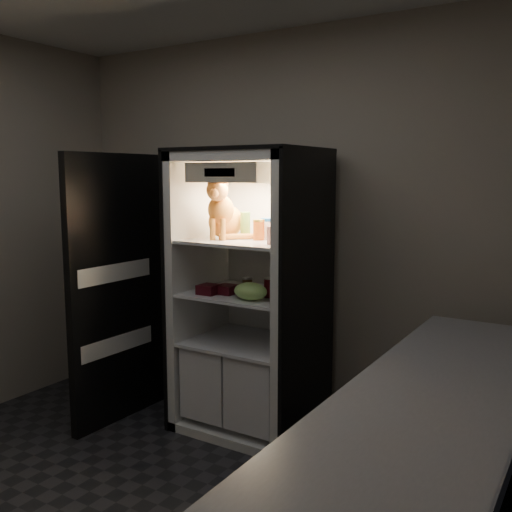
{
  "coord_description": "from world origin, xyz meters",
  "views": [
    {
      "loc": [
        1.99,
        -1.77,
        1.71
      ],
      "look_at": [
        0.07,
        1.32,
        1.19
      ],
      "focal_mm": 40.0,
      "sensor_mm": 36.0,
      "label": 1
    }
  ],
  "objects_px": {
    "mayo_tub": "(268,228)",
    "refrigerator": "(252,312)",
    "cream_carton": "(274,236)",
    "soda_can_a": "(280,282)",
    "soda_can_c": "(269,288)",
    "berry_box_left": "(209,289)",
    "berry_box_right": "(227,289)",
    "grape_bag": "(250,291)",
    "pepper_jar": "(284,224)",
    "soda_can_b": "(283,286)",
    "condiment_jar": "(247,285)",
    "salsa_jar": "(259,230)",
    "tabby_cat": "(223,214)",
    "parmesan_shaker": "(245,225)"
  },
  "relations": [
    {
      "from": "soda_can_b",
      "to": "berry_box_left",
      "type": "xyz_separation_m",
      "value": [
        -0.45,
        -0.18,
        -0.04
      ]
    },
    {
      "from": "refrigerator",
      "to": "soda_can_b",
      "type": "height_order",
      "value": "refrigerator"
    },
    {
      "from": "mayo_tub",
      "to": "refrigerator",
      "type": "bearing_deg",
      "value": -154.73
    },
    {
      "from": "salsa_jar",
      "to": "soda_can_b",
      "type": "bearing_deg",
      "value": -2.15
    },
    {
      "from": "mayo_tub",
      "to": "soda_can_c",
      "type": "relative_size",
      "value": 1.11
    },
    {
      "from": "parmesan_shaker",
      "to": "soda_can_b",
      "type": "relative_size",
      "value": 1.26
    },
    {
      "from": "soda_can_b",
      "to": "berry_box_left",
      "type": "relative_size",
      "value": 1.12
    },
    {
      "from": "salsa_jar",
      "to": "soda_can_a",
      "type": "height_order",
      "value": "salsa_jar"
    },
    {
      "from": "condiment_jar",
      "to": "grape_bag",
      "type": "distance_m",
      "value": 0.26
    },
    {
      "from": "cream_carton",
      "to": "soda_can_b",
      "type": "distance_m",
      "value": 0.37
    },
    {
      "from": "pepper_jar",
      "to": "soda_can_b",
      "type": "relative_size",
      "value": 1.47
    },
    {
      "from": "soda_can_a",
      "to": "pepper_jar",
      "type": "bearing_deg",
      "value": -35.1
    },
    {
      "from": "tabby_cat",
      "to": "berry_box_left",
      "type": "bearing_deg",
      "value": -112.39
    },
    {
      "from": "refrigerator",
      "to": "soda_can_c",
      "type": "distance_m",
      "value": 0.32
    },
    {
      "from": "berry_box_left",
      "to": "berry_box_right",
      "type": "xyz_separation_m",
      "value": [
        0.1,
        0.07,
        -0.0
      ]
    },
    {
      "from": "refrigerator",
      "to": "soda_can_c",
      "type": "xyz_separation_m",
      "value": [
        0.21,
        -0.12,
        0.21
      ]
    },
    {
      "from": "pepper_jar",
      "to": "berry_box_right",
      "type": "xyz_separation_m",
      "value": [
        -0.31,
        -0.21,
        -0.42
      ]
    },
    {
      "from": "grape_bag",
      "to": "soda_can_c",
      "type": "bearing_deg",
      "value": 65.21
    },
    {
      "from": "pepper_jar",
      "to": "soda_can_a",
      "type": "distance_m",
      "value": 0.39
    },
    {
      "from": "salsa_jar",
      "to": "soda_can_a",
      "type": "relative_size",
      "value": 0.96
    },
    {
      "from": "mayo_tub",
      "to": "cream_carton",
      "type": "bearing_deg",
      "value": -53.31
    },
    {
      "from": "soda_can_a",
      "to": "soda_can_b",
      "type": "xyz_separation_m",
      "value": [
        0.08,
        -0.12,
        0.0
      ]
    },
    {
      "from": "grape_bag",
      "to": "soda_can_b",
      "type": "bearing_deg",
      "value": 57.52
    },
    {
      "from": "soda_can_c",
      "to": "cream_carton",
      "type": "bearing_deg",
      "value": -45.92
    },
    {
      "from": "cream_carton",
      "to": "soda_can_a",
      "type": "relative_size",
      "value": 0.8
    },
    {
      "from": "soda_can_c",
      "to": "condiment_jar",
      "type": "xyz_separation_m",
      "value": [
        -0.22,
        0.08,
        -0.01
      ]
    },
    {
      "from": "mayo_tub",
      "to": "grape_bag",
      "type": "xyz_separation_m",
      "value": [
        0.05,
        -0.3,
        -0.36
      ]
    },
    {
      "from": "soda_can_a",
      "to": "soda_can_c",
      "type": "relative_size",
      "value": 1.12
    },
    {
      "from": "parmesan_shaker",
      "to": "pepper_jar",
      "type": "distance_m",
      "value": 0.27
    },
    {
      "from": "tabby_cat",
      "to": "condiment_jar",
      "type": "height_order",
      "value": "tabby_cat"
    },
    {
      "from": "soda_can_c",
      "to": "grape_bag",
      "type": "distance_m",
      "value": 0.14
    },
    {
      "from": "soda_can_c",
      "to": "berry_box_left",
      "type": "bearing_deg",
      "value": -162.48
    },
    {
      "from": "refrigerator",
      "to": "grape_bag",
      "type": "relative_size",
      "value": 8.58
    },
    {
      "from": "cream_carton",
      "to": "berry_box_right",
      "type": "relative_size",
      "value": 0.94
    },
    {
      "from": "refrigerator",
      "to": "berry_box_right",
      "type": "bearing_deg",
      "value": -115.25
    },
    {
      "from": "berry_box_right",
      "to": "condiment_jar",
      "type": "bearing_deg",
      "value": 62.37
    },
    {
      "from": "tabby_cat",
      "to": "soda_can_c",
      "type": "bearing_deg",
      "value": -22.49
    },
    {
      "from": "pepper_jar",
      "to": "mayo_tub",
      "type": "bearing_deg",
      "value": 172.73
    },
    {
      "from": "cream_carton",
      "to": "grape_bag",
      "type": "distance_m",
      "value": 0.38
    },
    {
      "from": "soda_can_b",
      "to": "soda_can_a",
      "type": "bearing_deg",
      "value": 125.23
    },
    {
      "from": "refrigerator",
      "to": "grape_bag",
      "type": "distance_m",
      "value": 0.35
    },
    {
      "from": "refrigerator",
      "to": "soda_can_a",
      "type": "distance_m",
      "value": 0.29
    },
    {
      "from": "berry_box_right",
      "to": "grape_bag",
      "type": "bearing_deg",
      "value": -17.72
    },
    {
      "from": "pepper_jar",
      "to": "berry_box_right",
      "type": "bearing_deg",
      "value": -146.13
    },
    {
      "from": "refrigerator",
      "to": "soda_can_c",
      "type": "relative_size",
      "value": 15.48
    },
    {
      "from": "mayo_tub",
      "to": "pepper_jar",
      "type": "bearing_deg",
      "value": -7.27
    },
    {
      "from": "cream_carton",
      "to": "condiment_jar",
      "type": "relative_size",
      "value": 1.19
    },
    {
      "from": "parmesan_shaker",
      "to": "mayo_tub",
      "type": "xyz_separation_m",
      "value": [
        0.14,
        0.07,
        -0.02
      ]
    },
    {
      "from": "soda_can_b",
      "to": "berry_box_left",
      "type": "height_order",
      "value": "soda_can_b"
    },
    {
      "from": "soda_can_b",
      "to": "soda_can_c",
      "type": "xyz_separation_m",
      "value": [
        -0.06,
        -0.06,
        -0.01
      ]
    }
  ]
}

